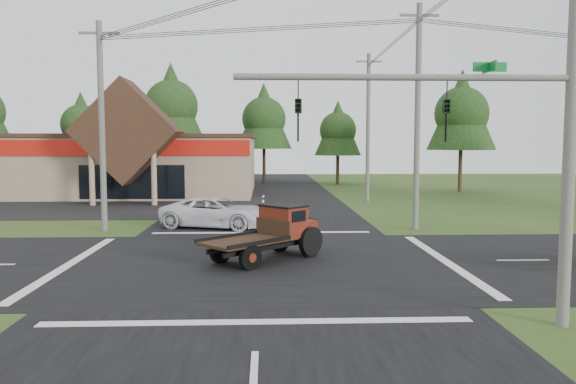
{
  "coord_description": "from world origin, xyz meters",
  "views": [
    {
      "loc": [
        0.25,
        -20.65,
        4.47
      ],
      "look_at": [
        1.26,
        5.29,
        2.2
      ],
      "focal_mm": 35.0,
      "sensor_mm": 36.0,
      "label": 1
    }
  ],
  "objects": [
    {
      "name": "utility_pole_nw",
      "position": [
        -8.0,
        8.0,
        5.39
      ],
      "size": [
        2.0,
        0.3,
        10.5
      ],
      "color": "#595651",
      "rests_on": "ground"
    },
    {
      "name": "tree_side_ne",
      "position": [
        18.0,
        30.0,
        7.38
      ],
      "size": [
        6.16,
        6.16,
        11.11
      ],
      "color": "#332316",
      "rests_on": "ground"
    },
    {
      "name": "utility_pole_ne",
      "position": [
        8.0,
        8.0,
        5.89
      ],
      "size": [
        2.0,
        0.3,
        11.5
      ],
      "color": "#595651",
      "rests_on": "ground"
    },
    {
      "name": "ground",
      "position": [
        0.0,
        0.0,
        0.0
      ],
      "size": [
        120.0,
        120.0,
        0.0
      ],
      "primitive_type": "plane",
      "color": "#27491A",
      "rests_on": "ground"
    },
    {
      "name": "traffic_signal_mast",
      "position": [
        5.82,
        -7.5,
        4.43
      ],
      "size": [
        8.12,
        0.24,
        7.0
      ],
      "color": "#595651",
      "rests_on": "ground"
    },
    {
      "name": "cvs_building",
      "position": [
        -15.7,
        29.57,
        2.78
      ],
      "size": [
        30.4,
        18.2,
        9.19
      ],
      "color": "gray",
      "rests_on": "ground"
    },
    {
      "name": "utility_pole_nr",
      "position": [
        7.5,
        -7.5,
        5.64
      ],
      "size": [
        2.0,
        0.3,
        11.0
      ],
      "color": "#595651",
      "rests_on": "ground"
    },
    {
      "name": "utility_pole_n",
      "position": [
        8.0,
        22.0,
        5.74
      ],
      "size": [
        2.0,
        0.3,
        11.2
      ],
      "color": "#595651",
      "rests_on": "ground"
    },
    {
      "name": "parking_apron",
      "position": [
        -14.0,
        19.0,
        0.01
      ],
      "size": [
        28.0,
        14.0,
        0.02
      ],
      "primitive_type": "cube",
      "color": "black",
      "rests_on": "ground"
    },
    {
      "name": "tree_row_b",
      "position": [
        -20.0,
        42.0,
        6.7
      ],
      "size": [
        5.6,
        5.6,
        10.1
      ],
      "color": "#332316",
      "rests_on": "ground"
    },
    {
      "name": "tree_row_d",
      "position": [
        0.0,
        42.0,
        7.38
      ],
      "size": [
        6.16,
        6.16,
        11.11
      ],
      "color": "#332316",
      "rests_on": "ground"
    },
    {
      "name": "tree_row_e",
      "position": [
        8.0,
        40.0,
        6.03
      ],
      "size": [
        5.04,
        5.04,
        9.09
      ],
      "color": "#332316",
      "rests_on": "ground"
    },
    {
      "name": "road_ns",
      "position": [
        0.0,
        0.0,
        0.01
      ],
      "size": [
        12.0,
        120.0,
        0.02
      ],
      "primitive_type": "cube",
      "color": "black",
      "rests_on": "ground"
    },
    {
      "name": "white_pickup",
      "position": [
        -2.39,
        8.95,
        0.81
      ],
      "size": [
        6.38,
        4.25,
        1.63
      ],
      "primitive_type": "imported",
      "rotation": [
        0.0,
        0.0,
        1.28
      ],
      "color": "silver",
      "rests_on": "ground"
    },
    {
      "name": "tree_row_c",
      "position": [
        -10.0,
        41.0,
        8.72
      ],
      "size": [
        7.28,
        7.28,
        13.13
      ],
      "color": "#332316",
      "rests_on": "ground"
    },
    {
      "name": "road_ew",
      "position": [
        0.0,
        0.0,
        0.01
      ],
      "size": [
        120.0,
        12.0,
        0.02
      ],
      "primitive_type": "cube",
      "color": "black",
      "rests_on": "ground"
    },
    {
      "name": "antique_flatbed_truck",
      "position": [
        0.18,
        0.42,
        1.05
      ],
      "size": [
        4.98,
        4.85,
        2.1
      ],
      "primitive_type": null,
      "rotation": [
        0.0,
        0.0,
        -0.81
      ],
      "color": "#4E150B",
      "rests_on": "ground"
    }
  ]
}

